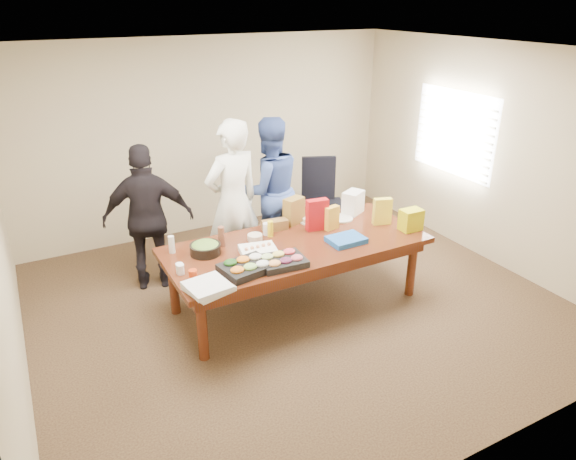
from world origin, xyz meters
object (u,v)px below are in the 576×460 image
conference_table (296,274)px  salad_bowl (205,249)px  office_chair (326,203)px  person_center (233,202)px  sheet_cake (258,250)px  person_right (269,190)px

conference_table → salad_bowl: 1.06m
office_chair → person_center: (-1.52, -0.39, 0.42)m
conference_table → sheet_cake: sheet_cake is taller
person_right → sheet_cake: bearing=62.5°
person_center → salad_bowl: size_ratio=6.11×
office_chair → salad_bowl: office_chair is taller
sheet_cake → person_right: bearing=70.4°
office_chair → person_right: (-0.91, -0.09, 0.37)m
sheet_cake → salad_bowl: bearing=164.2°
conference_table → person_center: size_ratio=1.43×
office_chair → sheet_cake: (-1.64, -1.31, 0.23)m
person_center → person_right: size_ratio=1.05×
person_right → salad_bowl: bearing=42.4°
conference_table → person_right: size_ratio=1.51×
person_center → sheet_cake: (-0.12, -0.92, -0.19)m
conference_table → sheet_cake: (-0.47, -0.03, 0.41)m
person_center → person_right: 0.68m
sheet_cake → salad_bowl: (-0.48, 0.24, 0.02)m
sheet_cake → salad_bowl: 0.54m
conference_table → sheet_cake: 0.62m
salad_bowl → sheet_cake: bearing=-27.1°
office_chair → person_center: 1.63m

